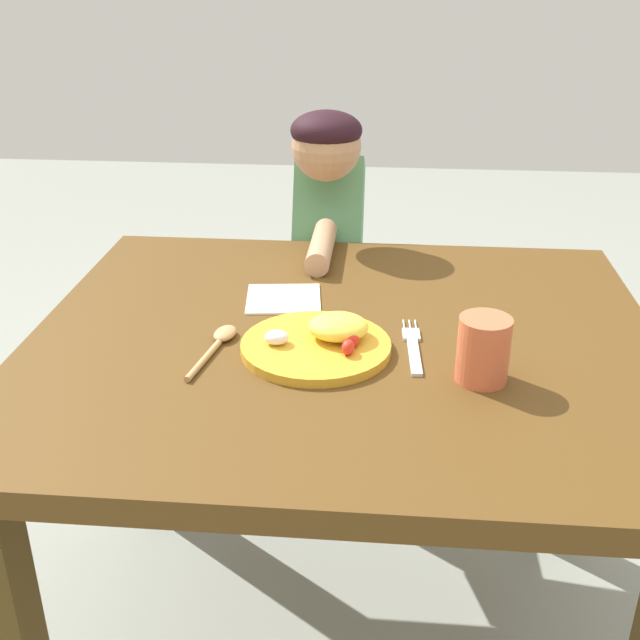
{
  "coord_description": "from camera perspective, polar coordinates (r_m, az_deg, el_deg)",
  "views": [
    {
      "loc": [
        0.07,
        -1.21,
        1.34
      ],
      "look_at": [
        -0.04,
        0.01,
        0.75
      ],
      "focal_mm": 44.19,
      "sensor_mm": 36.0,
      "label": 1
    }
  ],
  "objects": [
    {
      "name": "dining_table",
      "position": [
        1.41,
        1.68,
        -5.08
      ],
      "size": [
        1.08,
        0.94,
        0.73
      ],
      "color": "#523614",
      "rests_on": "ground_plane"
    },
    {
      "name": "plate",
      "position": [
        1.3,
        0.09,
        -1.55
      ],
      "size": [
        0.25,
        0.25,
        0.06
      ],
      "color": "gold",
      "rests_on": "dining_table"
    },
    {
      "name": "napkin",
      "position": [
        1.49,
        -2.66,
        1.55
      ],
      "size": [
        0.15,
        0.15,
        0.0
      ],
      "primitive_type": "cube",
      "rotation": [
        0.0,
        0.0,
        0.11
      ],
      "color": "white",
      "rests_on": "dining_table"
    },
    {
      "name": "drinking_cup",
      "position": [
        1.22,
        11.74,
        -2.11
      ],
      "size": [
        0.08,
        0.08,
        0.1
      ],
      "primitive_type": "cylinder",
      "color": "#D96541",
      "rests_on": "dining_table"
    },
    {
      "name": "fork",
      "position": [
        1.32,
        6.75,
        -1.97
      ],
      "size": [
        0.03,
        0.2,
        0.01
      ],
      "rotation": [
        0.0,
        0.0,
        1.62
      ],
      "color": "silver",
      "rests_on": "dining_table"
    },
    {
      "name": "spoon",
      "position": [
        1.33,
        -7.33,
        -1.51
      ],
      "size": [
        0.06,
        0.19,
        0.02
      ],
      "rotation": [
        0.0,
        0.0,
        1.39
      ],
      "color": "tan",
      "rests_on": "dining_table"
    },
    {
      "name": "person",
      "position": [
        1.96,
        0.64,
        1.66
      ],
      "size": [
        0.16,
        0.45,
        1.02
      ],
      "rotation": [
        0.0,
        0.0,
        3.14
      ],
      "color": "#4D4F5C",
      "rests_on": "ground_plane"
    }
  ]
}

